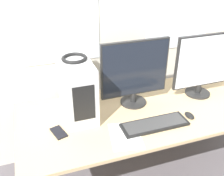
% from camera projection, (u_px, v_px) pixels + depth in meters
% --- Properties ---
extents(wall_back, '(8.00, 0.07, 2.70)m').
position_uv_depth(wall_back, '(122.00, 14.00, 2.26)').
color(wall_back, beige).
rests_on(wall_back, ground_plane).
extents(desk, '(2.01, 0.87, 0.72)m').
position_uv_depth(desk, '(145.00, 114.00, 2.12)').
color(desk, tan).
rests_on(desk, ground_plane).
extents(pc_tower, '(0.21, 0.50, 0.44)m').
position_uv_depth(pc_tower, '(76.00, 87.00, 1.97)').
color(pc_tower, silver).
rests_on(pc_tower, desk).
extents(headphones, '(0.18, 0.18, 0.02)m').
position_uv_depth(headphones, '(74.00, 58.00, 1.86)').
color(headphones, black).
rests_on(headphones, pc_tower).
extents(monitor_main, '(0.55, 0.21, 0.54)m').
position_uv_depth(monitor_main, '(135.00, 72.00, 2.05)').
color(monitor_main, black).
rests_on(monitor_main, desk).
extents(monitor_right_near, '(0.52, 0.21, 0.54)m').
position_uv_depth(monitor_right_near, '(203.00, 65.00, 2.18)').
color(monitor_right_near, black).
rests_on(monitor_right_near, desk).
extents(keyboard, '(0.50, 0.16, 0.02)m').
position_uv_depth(keyboard, '(155.00, 124.00, 1.91)').
color(keyboard, black).
rests_on(keyboard, desk).
extents(mouse, '(0.06, 0.10, 0.02)m').
position_uv_depth(mouse, '(189.00, 115.00, 2.01)').
color(mouse, black).
rests_on(mouse, desk).
extents(cell_phone, '(0.11, 0.16, 0.01)m').
position_uv_depth(cell_phone, '(59.00, 132.00, 1.84)').
color(cell_phone, black).
rests_on(cell_phone, desk).
extents(paper_sheet_front, '(0.26, 0.33, 0.00)m').
position_uv_depth(paper_sheet_front, '(126.00, 136.00, 1.81)').
color(paper_sheet_front, white).
rests_on(paper_sheet_front, desk).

